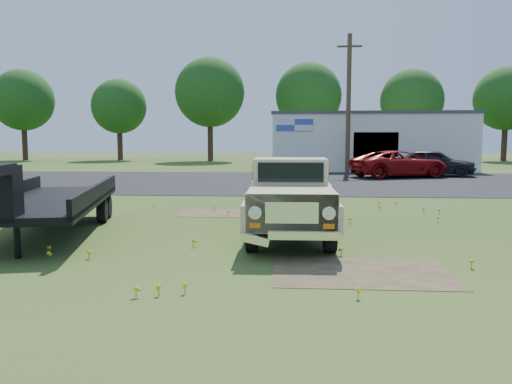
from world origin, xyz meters
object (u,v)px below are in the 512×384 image
vintage_pickup_truck (290,198)px  dark_sedan (434,163)px  flatbed_trailer (50,196)px  red_pickup (400,164)px

vintage_pickup_truck → dark_sedan: 21.37m
flatbed_trailer → red_pickup: (12.00, 18.24, -0.13)m
vintage_pickup_truck → flatbed_trailer: bearing=178.8°
dark_sedan → red_pickup: bearing=133.6°
vintage_pickup_truck → flatbed_trailer: size_ratio=0.75×
red_pickup → dark_sedan: dark_sedan is taller
flatbed_trailer → dark_sedan: flatbed_trailer is taller
flatbed_trailer → dark_sedan: bearing=41.1°
red_pickup → dark_sedan: 2.63m
flatbed_trailer → dark_sedan: size_ratio=1.41×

